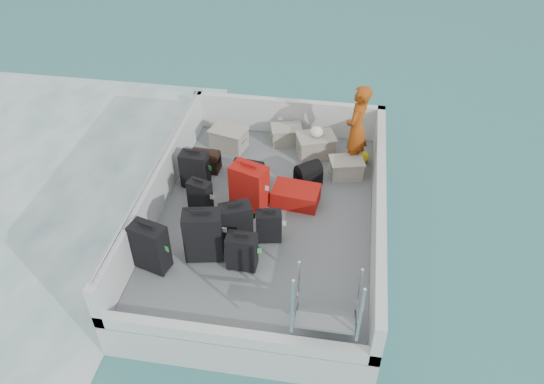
{
  "coord_description": "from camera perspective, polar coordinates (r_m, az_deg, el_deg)",
  "views": [
    {
      "loc": [
        1.1,
        -6.22,
        6.24
      ],
      "look_at": [
        0.08,
        0.1,
        1.0
      ],
      "focal_mm": 35.0,
      "sensor_mm": 36.0,
      "label": 1
    }
  ],
  "objects": [
    {
      "name": "crate_2",
      "position": [
        9.65,
        4.72,
        4.93
      ],
      "size": [
        0.74,
        0.63,
        0.38
      ],
      "primitive_type": "cube",
      "rotation": [
        0.0,
        0.0,
        0.35
      ],
      "color": "#A39D8E",
      "rests_on": "deck"
    },
    {
      "name": "suitcase_1",
      "position": [
        8.44,
        -7.75,
        -0.44
      ],
      "size": [
        0.4,
        0.3,
        0.55
      ],
      "primitive_type": "cube",
      "rotation": [
        0.0,
        0.0,
        -0.29
      ],
      "color": "black",
      "rests_on": "deck"
    },
    {
      "name": "suitcase_0",
      "position": [
        7.56,
        -12.97,
        -5.82
      ],
      "size": [
        0.55,
        0.41,
        0.76
      ],
      "primitive_type": "cube",
      "rotation": [
        0.0,
        0.0,
        -0.28
      ],
      "color": "black",
      "rests_on": "deck"
    },
    {
      "name": "ground",
      "position": [
        8.88,
        -0.6,
        -5.34
      ],
      "size": [
        160.0,
        160.0,
        0.0
      ],
      "primitive_type": "plane",
      "color": "#1A5D5D",
      "rests_on": "ground"
    },
    {
      "name": "deck",
      "position": [
        8.46,
        -0.63,
        -2.4
      ],
      "size": [
        3.3,
        4.7,
        0.02
      ],
      "primitive_type": "cube",
      "color": "slate",
      "rests_on": "ferry_hull"
    },
    {
      "name": "passenger",
      "position": [
        9.13,
        9.09,
        6.78
      ],
      "size": [
        0.54,
        0.67,
        1.57
      ],
      "primitive_type": "imported",
      "rotation": [
        0.0,
        0.0,
        -1.9
      ],
      "color": "#DD5C14",
      "rests_on": "deck"
    },
    {
      "name": "suitcase_5",
      "position": [
        8.37,
        -2.48,
        0.56
      ],
      "size": [
        0.64,
        0.51,
        0.77
      ],
      "primitive_type": "cube",
      "rotation": [
        0.0,
        0.0,
        -0.34
      ],
      "color": "#A8130C",
      "rests_on": "deck"
    },
    {
      "name": "yellow_bag",
      "position": [
        9.62,
        9.61,
        3.76
      ],
      "size": [
        0.28,
        0.26,
        0.22
      ],
      "primitive_type": "ellipsoid",
      "color": "yellow",
      "rests_on": "deck"
    },
    {
      "name": "crate_0",
      "position": [
        9.86,
        -4.64,
        5.7
      ],
      "size": [
        0.7,
        0.56,
        0.37
      ],
      "primitive_type": "cube",
      "rotation": [
        0.0,
        0.0,
        -0.26
      ],
      "color": "#A39D8E",
      "rests_on": "deck"
    },
    {
      "name": "white_bag",
      "position": [
        9.5,
        4.81,
        6.33
      ],
      "size": [
        0.24,
        0.24,
        0.18
      ],
      "primitive_type": "ellipsoid",
      "color": "white",
      "rests_on": "crate_2"
    },
    {
      "name": "duffel_2",
      "position": [
        8.98,
        3.91,
        1.77
      ],
      "size": [
        0.51,
        0.49,
        0.32
      ],
      "primitive_type": null,
      "rotation": [
        0.0,
        0.0,
        0.68
      ],
      "color": "black",
      "rests_on": "deck"
    },
    {
      "name": "crate_3",
      "position": [
        9.2,
        7.97,
        2.49
      ],
      "size": [
        0.6,
        0.49,
        0.32
      ],
      "primitive_type": "cube",
      "rotation": [
        0.0,
        0.0,
        0.26
      ],
      "color": "#A39D8E",
      "rests_on": "deck"
    },
    {
      "name": "duffel_1",
      "position": [
        9.03,
        -2.53,
        2.04
      ],
      "size": [
        0.52,
        0.36,
        0.32
      ],
      "primitive_type": null,
      "rotation": [
        0.0,
        0.0,
        -0.12
      ],
      "color": "black",
      "rests_on": "deck"
    },
    {
      "name": "suitcase_2",
      "position": [
        8.91,
        -8.3,
        2.38
      ],
      "size": [
        0.46,
        0.29,
        0.65
      ],
      "primitive_type": "cube",
      "rotation": [
        0.0,
        0.0,
        -0.05
      ],
      "color": "black",
      "rests_on": "deck"
    },
    {
      "name": "duffel_0",
      "position": [
        9.35,
        -7.09,
        3.23
      ],
      "size": [
        0.48,
        0.32,
        0.32
      ],
      "primitive_type": null,
      "rotation": [
        0.0,
        0.0,
        -0.04
      ],
      "color": "black",
      "rests_on": "deck"
    },
    {
      "name": "ferry_hull",
      "position": [
        8.67,
        -0.62,
        -3.93
      ],
      "size": [
        3.6,
        5.0,
        0.6
      ],
      "primitive_type": "cube",
      "color": "silver",
      "rests_on": "ground"
    },
    {
      "name": "suitcase_4",
      "position": [
        7.8,
        -3.9,
        -3.42
      ],
      "size": [
        0.53,
        0.44,
        0.67
      ],
      "primitive_type": "cube",
      "rotation": [
        0.0,
        0.0,
        0.44
      ],
      "color": "black",
      "rests_on": "deck"
    },
    {
      "name": "suitcase_3",
      "position": [
        7.56,
        -7.4,
        -4.7
      ],
      "size": [
        0.59,
        0.41,
        0.81
      ],
      "primitive_type": "cube",
      "rotation": [
        0.0,
        0.0,
        0.2
      ],
      "color": "black",
      "rests_on": "deck"
    },
    {
      "name": "deck_fittings",
      "position": [
        7.93,
        1.43,
        -2.13
      ],
      "size": [
        3.6,
        5.0,
        0.9
      ],
      "color": "silver",
      "rests_on": "deck"
    },
    {
      "name": "wake_foam",
      "position": [
        10.6,
        -27.13,
        -1.85
      ],
      "size": [
        10.0,
        10.0,
        0.0
      ],
      "primitive_type": "plane",
      "color": "white",
      "rests_on": "ground"
    },
    {
      "name": "suitcase_8",
      "position": [
        8.58,
        2.58,
        -0.38
      ],
      "size": [
        0.79,
        0.56,
        0.29
      ],
      "primitive_type": "cube",
      "rotation": [
        0.0,
        0.0,
        1.46
      ],
      "color": "#A8130C",
      "rests_on": "deck"
    },
    {
      "name": "suitcase_6",
      "position": [
        7.45,
        -3.26,
        -6.46
      ],
      "size": [
        0.42,
        0.25,
        0.58
      ],
      "primitive_type": "cube",
      "rotation": [
        0.0,
        0.0,
        -0.01
      ],
      "color": "black",
      "rests_on": "deck"
    },
    {
      "name": "crate_1",
      "position": [
        9.98,
        1.54,
        6.1
      ],
      "size": [
        0.6,
        0.48,
        0.32
      ],
      "primitive_type": "cube",
      "rotation": [
        0.0,
        0.0,
        0.25
      ],
      "color": "#A39D8E",
      "rests_on": "deck"
    },
    {
      "name": "suitcase_7",
      "position": [
        7.84,
        -0.35,
        -3.74
      ],
      "size": [
        0.41,
        0.28,
        0.53
      ],
      "primitive_type": "cube",
      "rotation": [
        0.0,
        0.0,
        0.19
      ],
      "color": "black",
      "rests_on": "deck"
    }
  ]
}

